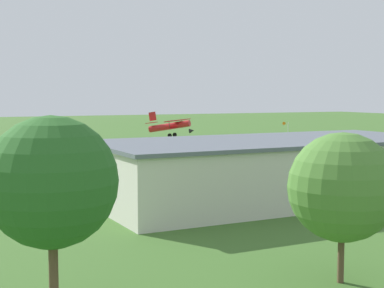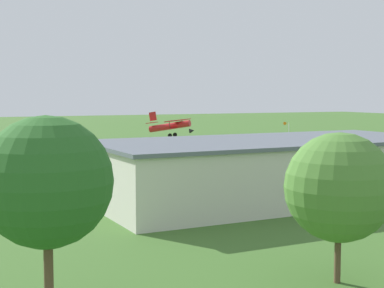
# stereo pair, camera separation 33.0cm
# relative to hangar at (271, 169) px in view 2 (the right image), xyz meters

# --- Properties ---
(ground_plane) EXTENTS (400.00, 400.00, 0.00)m
(ground_plane) POSITION_rel_hangar_xyz_m (1.94, -32.15, -3.06)
(ground_plane) COLOR #3D6628
(hangar) EXTENTS (36.21, 17.15, 6.10)m
(hangar) POSITION_rel_hangar_xyz_m (0.00, 0.00, 0.00)
(hangar) COLOR beige
(hangar) RESTS_ON ground_plane
(biplane) EXTENTS (7.37, 7.38, 3.82)m
(biplane) POSITION_rel_hangar_xyz_m (-2.04, -30.91, 2.79)
(biplane) COLOR #B21E1E
(car_green) EXTENTS (2.26, 4.10, 1.50)m
(car_green) POSITION_rel_hangar_xyz_m (19.68, -10.55, -2.27)
(car_green) COLOR #1E6B38
(car_green) RESTS_ON ground_plane
(person_at_fence_line) EXTENTS (0.53, 0.53, 1.57)m
(person_at_fence_line) POSITION_rel_hangar_xyz_m (-18.16, -15.58, -2.28)
(person_at_fence_line) COLOR #33723F
(person_at_fence_line) RESTS_ON ground_plane
(person_watching_takeoff) EXTENTS (0.54, 0.54, 1.77)m
(person_watching_takeoff) POSITION_rel_hangar_xyz_m (14.65, -17.13, -2.17)
(person_watching_takeoff) COLOR navy
(person_watching_takeoff) RESTS_ON ground_plane
(tree_at_field_edge) EXTENTS (5.84, 5.84, 9.69)m
(tree_at_field_edge) POSITION_rel_hangar_xyz_m (26.71, 23.88, 3.69)
(tree_at_field_edge) COLOR brown
(tree_at_field_edge) RESTS_ON ground_plane
(tree_behind_hangar_left) EXTENTS (6.12, 6.12, 8.50)m
(tree_behind_hangar_left) POSITION_rel_hangar_xyz_m (10.66, 23.73, 2.37)
(tree_behind_hangar_left) COLOR brown
(tree_behind_hangar_left) RESTS_ON ground_plane
(windsock) EXTENTS (1.46, 1.27, 5.30)m
(windsock) POSITION_rel_hangar_xyz_m (-31.48, -44.38, 1.62)
(windsock) COLOR silver
(windsock) RESTS_ON ground_plane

